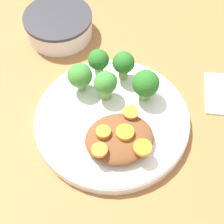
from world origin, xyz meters
TOP-DOWN VIEW (x-y plane):
  - ground_plane at (0.00, 0.00)m, footprint 4.00×4.00m
  - plate at (0.00, 0.00)m, footprint 0.23×0.23m
  - dip_bowl at (-0.05, 0.21)m, footprint 0.12×0.12m
  - stew_mound at (-0.00, -0.04)m, footprint 0.10×0.08m
  - broccoli_floret_0 at (0.00, 0.04)m, footprint 0.04×0.04m
  - broccoli_floret_1 at (-0.03, 0.06)m, footprint 0.04×0.04m
  - broccoli_floret_2 at (0.06, 0.03)m, footprint 0.04×0.04m
  - broccoli_floret_3 at (-0.00, 0.09)m, footprint 0.03×0.03m
  - broccoli_floret_4 at (0.04, 0.07)m, footprint 0.03×0.03m
  - carrot_slice_0 at (-0.03, -0.06)m, footprint 0.02×0.02m
  - carrot_slice_1 at (-0.02, -0.04)m, footprint 0.02×0.02m
  - carrot_slice_2 at (0.01, -0.04)m, footprint 0.03×0.03m
  - carrot_slice_3 at (0.02, -0.07)m, footprint 0.03×0.03m
  - carrot_slice_4 at (0.02, -0.01)m, footprint 0.02×0.02m

SIDE VIEW (x-z plane):
  - ground_plane at x=0.00m, z-range 0.00..0.00m
  - plate at x=0.00m, z-range 0.00..0.02m
  - dip_bowl at x=-0.05m, z-range 0.00..0.04m
  - stew_mound at x=0.00m, z-range 0.02..0.04m
  - carrot_slice_4 at x=0.02m, z-range 0.04..0.04m
  - carrot_slice_0 at x=-0.03m, z-range 0.04..0.04m
  - carrot_slice_3 at x=0.02m, z-range 0.04..0.04m
  - carrot_slice_2 at x=0.01m, z-range 0.04..0.04m
  - carrot_slice_1 at x=-0.02m, z-range 0.04..0.04m
  - broccoli_floret_0 at x=0.00m, z-range 0.02..0.07m
  - broccoli_floret_3 at x=0.00m, z-range 0.02..0.07m
  - broccoli_floret_2 at x=0.06m, z-range 0.02..0.07m
  - broccoli_floret_1 at x=-0.03m, z-range 0.02..0.07m
  - broccoli_floret_4 at x=0.04m, z-range 0.02..0.07m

